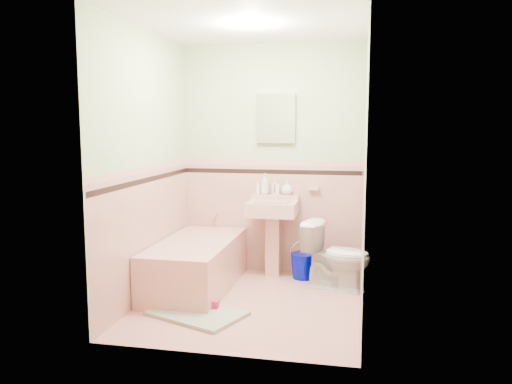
% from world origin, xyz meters
% --- Properties ---
extents(floor, '(2.20, 2.20, 0.00)m').
position_xyz_m(floor, '(0.00, 0.00, 0.00)').
color(floor, '#D7988D').
rests_on(floor, ground).
extents(ceiling, '(2.20, 2.20, 0.00)m').
position_xyz_m(ceiling, '(0.00, 0.00, 2.50)').
color(ceiling, white).
rests_on(ceiling, ground).
extents(wall_back, '(2.50, 0.00, 2.50)m').
position_xyz_m(wall_back, '(0.00, 1.10, 1.25)').
color(wall_back, beige).
rests_on(wall_back, ground).
extents(wall_front, '(2.50, 0.00, 2.50)m').
position_xyz_m(wall_front, '(0.00, -1.10, 1.25)').
color(wall_front, beige).
rests_on(wall_front, ground).
extents(wall_left, '(0.00, 2.50, 2.50)m').
position_xyz_m(wall_left, '(-1.00, 0.00, 1.25)').
color(wall_left, beige).
rests_on(wall_left, ground).
extents(wall_right, '(0.00, 2.50, 2.50)m').
position_xyz_m(wall_right, '(1.00, 0.00, 1.25)').
color(wall_right, beige).
rests_on(wall_right, ground).
extents(wainscot_back, '(2.00, 0.00, 2.00)m').
position_xyz_m(wainscot_back, '(0.00, 1.09, 0.60)').
color(wainscot_back, '#DA9D92').
rests_on(wainscot_back, ground).
extents(wainscot_front, '(2.00, 0.00, 2.00)m').
position_xyz_m(wainscot_front, '(0.00, -1.09, 0.60)').
color(wainscot_front, '#DA9D92').
rests_on(wainscot_front, ground).
extents(wainscot_left, '(0.00, 2.20, 2.20)m').
position_xyz_m(wainscot_left, '(-0.99, 0.00, 0.60)').
color(wainscot_left, '#DA9D92').
rests_on(wainscot_left, ground).
extents(wainscot_right, '(0.00, 2.20, 2.20)m').
position_xyz_m(wainscot_right, '(0.99, 0.00, 0.60)').
color(wainscot_right, '#DA9D92').
rests_on(wainscot_right, ground).
extents(accent_back, '(2.00, 0.00, 2.00)m').
position_xyz_m(accent_back, '(0.00, 1.08, 1.12)').
color(accent_back, black).
rests_on(accent_back, ground).
extents(accent_front, '(2.00, 0.00, 2.00)m').
position_xyz_m(accent_front, '(0.00, -1.08, 1.12)').
color(accent_front, black).
rests_on(accent_front, ground).
extents(accent_left, '(0.00, 2.20, 2.20)m').
position_xyz_m(accent_left, '(-0.98, 0.00, 1.12)').
color(accent_left, black).
rests_on(accent_left, ground).
extents(accent_right, '(0.00, 2.20, 2.20)m').
position_xyz_m(accent_right, '(0.98, 0.00, 1.12)').
color(accent_right, black).
rests_on(accent_right, ground).
extents(cap_back, '(2.00, 0.00, 2.00)m').
position_xyz_m(cap_back, '(0.00, 1.08, 1.22)').
color(cap_back, '#D78B84').
rests_on(cap_back, ground).
extents(cap_front, '(2.00, 0.00, 2.00)m').
position_xyz_m(cap_front, '(0.00, -1.08, 1.22)').
color(cap_front, '#D78B84').
rests_on(cap_front, ground).
extents(cap_left, '(0.00, 2.20, 2.20)m').
position_xyz_m(cap_left, '(-0.98, 0.00, 1.22)').
color(cap_left, '#D78B84').
rests_on(cap_left, ground).
extents(cap_right, '(0.00, 2.20, 2.20)m').
position_xyz_m(cap_right, '(0.98, 0.00, 1.22)').
color(cap_right, '#D78B84').
rests_on(cap_right, ground).
extents(bathtub, '(0.70, 1.50, 0.45)m').
position_xyz_m(bathtub, '(-0.63, 0.33, 0.23)').
color(bathtub, '#D29589').
rests_on(bathtub, floor).
extents(tub_faucet, '(0.04, 0.12, 0.04)m').
position_xyz_m(tub_faucet, '(-0.63, 1.05, 0.63)').
color(tub_faucet, silver).
rests_on(tub_faucet, wall_back).
extents(sink, '(0.52, 0.48, 0.82)m').
position_xyz_m(sink, '(0.05, 0.86, 0.41)').
color(sink, '#D29589').
rests_on(sink, floor).
extents(sink_faucet, '(0.02, 0.02, 0.10)m').
position_xyz_m(sink_faucet, '(0.05, 1.00, 0.95)').
color(sink_faucet, silver).
rests_on(sink_faucet, sink).
extents(medicine_cabinet, '(0.43, 0.04, 0.53)m').
position_xyz_m(medicine_cabinet, '(0.05, 1.07, 1.70)').
color(medicine_cabinet, white).
rests_on(medicine_cabinet, wall_back).
extents(soap_dish, '(0.11, 0.07, 0.04)m').
position_xyz_m(soap_dish, '(0.47, 1.06, 0.95)').
color(soap_dish, '#D29589').
rests_on(soap_dish, wall_back).
extents(soap_bottle_left, '(0.11, 0.11, 0.23)m').
position_xyz_m(soap_bottle_left, '(-0.06, 1.04, 0.99)').
color(soap_bottle_left, '#B2B2B2').
rests_on(soap_bottle_left, sink).
extents(soap_bottle_mid, '(0.10, 0.10, 0.17)m').
position_xyz_m(soap_bottle_mid, '(0.05, 1.04, 0.96)').
color(soap_bottle_mid, '#B2B2B2').
rests_on(soap_bottle_mid, sink).
extents(soap_bottle_right, '(0.13, 0.13, 0.15)m').
position_xyz_m(soap_bottle_right, '(0.18, 1.04, 0.95)').
color(soap_bottle_right, '#B2B2B2').
rests_on(soap_bottle_right, sink).
extents(tube, '(0.04, 0.04, 0.12)m').
position_xyz_m(tube, '(-0.14, 1.04, 0.94)').
color(tube, white).
rests_on(tube, sink).
extents(toilet, '(0.73, 0.53, 0.67)m').
position_xyz_m(toilet, '(0.76, 0.59, 0.34)').
color(toilet, white).
rests_on(toilet, floor).
extents(bucket, '(0.31, 0.31, 0.27)m').
position_xyz_m(bucket, '(0.39, 0.86, 0.14)').
color(bucket, '#0006AA').
rests_on(bucket, floor).
extents(bath_mat, '(0.91, 0.76, 0.03)m').
position_xyz_m(bath_mat, '(-0.39, -0.40, 0.02)').
color(bath_mat, gray).
rests_on(bath_mat, floor).
extents(shoe, '(0.17, 0.09, 0.07)m').
position_xyz_m(shoe, '(-0.31, -0.28, 0.06)').
color(shoe, '#BF1E59').
rests_on(shoe, bath_mat).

